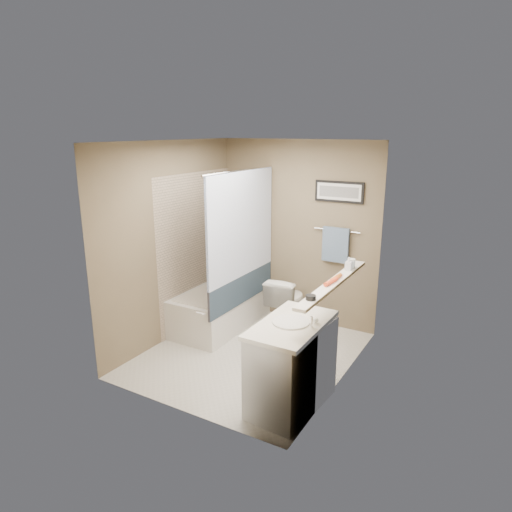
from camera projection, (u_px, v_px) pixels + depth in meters
The scene contains 33 objects.
ground at pixel (250, 354), 5.28m from camera, with size 2.50×2.50×0.00m, color #BCB9AE.
ceiling at pixel (249, 143), 4.64m from camera, with size 2.20×2.50×0.04m, color silver.
wall_back at pixel (297, 233), 5.98m from camera, with size 2.20×0.04×2.40m, color brown.
wall_front at pixel (176, 288), 3.93m from camera, with size 2.20×0.04×2.40m, color brown.
wall_left at pixel (172, 243), 5.48m from camera, with size 0.04×2.50×2.40m, color brown.
wall_right at pixel (344, 270), 4.44m from camera, with size 0.04×2.50×2.40m, color brown.
tile_surround at pixel (197, 250), 5.96m from camera, with size 0.02×1.55×2.00m, color tan.
curtain_rod at pixel (241, 171), 5.34m from camera, with size 0.02×0.02×1.55m, color silver.
curtain_upper at pixel (242, 225), 5.51m from camera, with size 0.03×1.45×1.28m, color white.
curtain_lower at pixel (242, 289), 5.74m from camera, with size 0.03×1.45×0.36m, color #283B4C.
mirror at pixel (342, 230), 4.20m from camera, with size 0.02×1.60×1.00m, color silver.
shelf at pixel (334, 283), 4.36m from camera, with size 0.12×1.60×0.03m, color silver.
towel_bar at pixel (337, 230), 5.68m from camera, with size 0.02×0.02×0.60m, color silver.
towel at pixel (336, 245), 5.71m from camera, with size 0.34×0.05×0.44m, color #7F9CBA.
art_frame at pixel (339, 192), 5.57m from camera, with size 0.62×0.03×0.26m, color black.
art_mat at pixel (339, 192), 5.55m from camera, with size 0.56×0.00×0.20m, color white.
art_image at pixel (339, 192), 5.55m from camera, with size 0.50×0.00×0.13m, color #595959.
door at pixel (229, 323), 3.71m from camera, with size 0.80×0.02×2.00m, color silver.
door_handle at pixel (200, 313), 3.91m from camera, with size 0.02×0.02×0.10m, color silver.
bathtub at pixel (222, 307), 6.04m from camera, with size 0.70×1.50×0.50m, color silver.
tub_rim at pixel (222, 289), 5.97m from camera, with size 0.56×1.36×0.02m, color beige.
toilet at pixel (287, 302), 5.93m from camera, with size 0.39×0.69×0.70m, color silver.
vanity at pixel (292, 367), 4.21m from camera, with size 0.50×0.90×0.80m, color silver.
countertop at pixel (292, 325), 4.11m from camera, with size 0.54×0.96×0.04m, color beige.
sink_basin at pixel (291, 322), 4.10m from camera, with size 0.34×0.34×0.01m, color silver.
faucet_spout at pixel (311, 322), 3.99m from camera, with size 0.02×0.02×0.10m, color white.
faucet_knob at pixel (316, 320), 4.08m from camera, with size 0.05×0.05×0.05m, color white.
candle_bowl_near at pixel (311, 297), 3.89m from camera, with size 0.09×0.09×0.04m, color black.
hair_brush_front at pixel (331, 282), 4.28m from camera, with size 0.04×0.04×0.22m, color #E0451F.
hair_brush_back at pixel (336, 278), 4.39m from camera, with size 0.04×0.04×0.22m, color #C05B1B.
pink_comb at pixel (339, 277), 4.48m from camera, with size 0.03×0.16×0.01m, color pink.
glass_jar at pixel (351, 263), 4.76m from camera, with size 0.08×0.08×0.10m, color silver.
soap_bottle at pixel (349, 264), 4.69m from camera, with size 0.06×0.06×0.14m, color #999999.
Camera 1 is at (2.45, -4.10, 2.53)m, focal length 32.00 mm.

